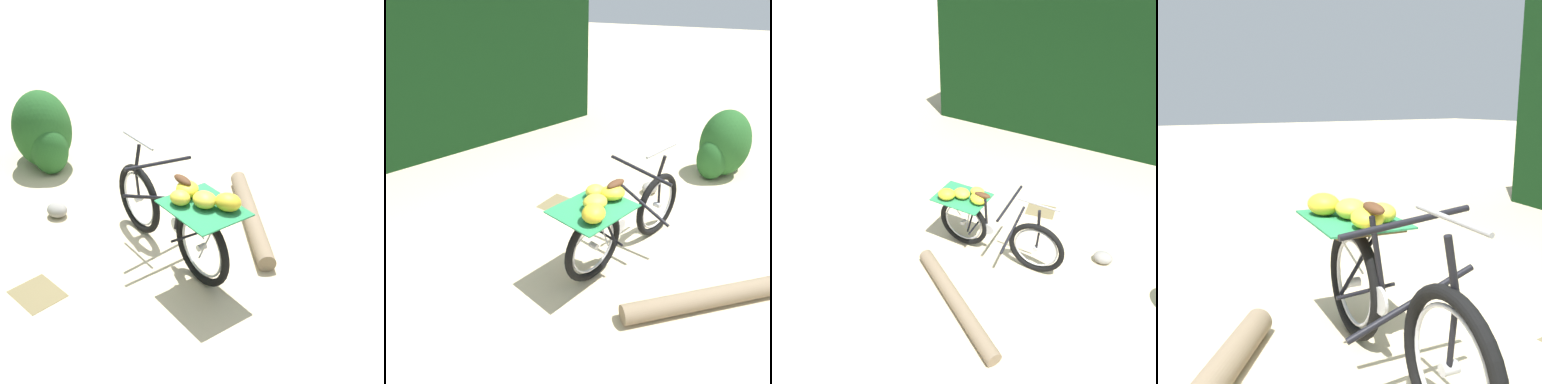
% 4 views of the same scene
% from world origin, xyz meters
% --- Properties ---
extents(bicycle, '(1.80, 0.79, 1.03)m').
position_xyz_m(bicycle, '(0.26, -0.18, 0.49)').
color(bicycle, black).
rests_on(bicycle, ground_plane).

